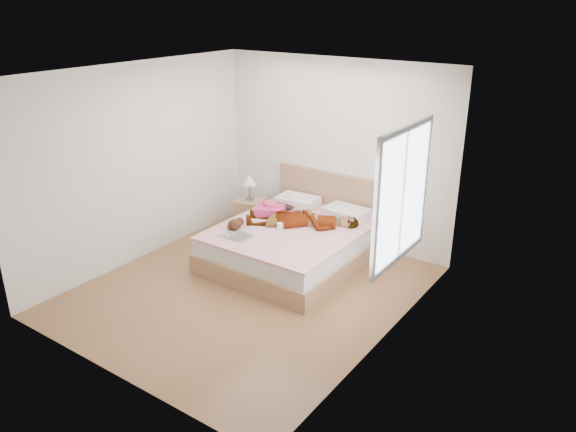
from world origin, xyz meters
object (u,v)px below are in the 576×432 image
object	(u,v)px
woman	(303,217)
nightstand	(250,213)
phone	(289,195)
bed	(296,241)
towel	(270,209)
plush_toy	(235,224)
magazine	(235,236)
coffee_mug	(280,226)

from	to	relation	value
woman	nightstand	size ratio (longest dim) A/B	1.67
phone	bed	distance (m)	0.79
woman	phone	bearing A→B (deg)	-157.31
phone	towel	world-z (taller)	phone
woman	plush_toy	bearing A→B (deg)	-71.63
woman	towel	xyz separation A→B (m)	(-0.56, 0.02, -0.02)
phone	magazine	bearing A→B (deg)	-117.43
plush_toy	nightstand	size ratio (longest dim) A/B	0.29
magazine	plush_toy	world-z (taller)	plush_toy
towel	woman	bearing A→B (deg)	-1.71
woman	towel	size ratio (longest dim) A/B	3.18
magazine	nightstand	bearing A→B (deg)	120.97
woman	phone	world-z (taller)	phone
magazine	plush_toy	bearing A→B (deg)	128.94
plush_toy	nightstand	distance (m)	1.18
phone	towel	bearing A→B (deg)	-128.18
bed	towel	xyz separation A→B (m)	(-0.51, 0.11, 0.32)
woman	phone	size ratio (longest dim) A/B	14.74
towel	nightstand	distance (m)	0.75
nightstand	towel	bearing A→B (deg)	-27.45
phone	coffee_mug	world-z (taller)	phone
woman	plush_toy	world-z (taller)	woman
plush_toy	coffee_mug	bearing A→B (deg)	34.60
woman	bed	size ratio (longest dim) A/B	0.72
woman	phone	distance (m)	0.65
plush_toy	bed	bearing A→B (deg)	45.25
phone	towel	distance (m)	0.40
coffee_mug	plush_toy	distance (m)	0.58
magazine	coffee_mug	distance (m)	0.61
magazine	phone	bearing A→B (deg)	91.21
magazine	plush_toy	distance (m)	0.24
magazine	nightstand	size ratio (longest dim) A/B	0.47
coffee_mug	nightstand	size ratio (longest dim) A/B	0.13
towel	magazine	size ratio (longest dim) A/B	1.13
bed	plush_toy	world-z (taller)	bed
woman	coffee_mug	world-z (taller)	woman
coffee_mug	nightstand	bearing A→B (deg)	147.35
woman	coffee_mug	bearing A→B (deg)	-51.24
phone	plush_toy	size ratio (longest dim) A/B	0.39
magazine	coffee_mug	xyz separation A→B (m)	(0.34, 0.51, 0.04)
coffee_mug	towel	bearing A→B (deg)	140.82
woman	towel	bearing A→B (deg)	-120.36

